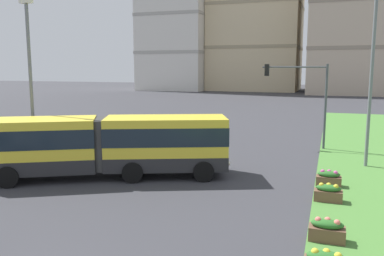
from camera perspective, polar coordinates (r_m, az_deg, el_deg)
articulated_bus at (r=20.32m, az=-11.73°, el=-2.35°), size 11.67×7.35×3.00m
car_silver_hatch at (r=27.93m, az=-8.05°, el=-1.18°), size 4.49×2.20×1.58m
flower_planter_2 at (r=13.57m, az=18.66°, el=-13.58°), size 1.10×0.56×0.74m
flower_planter_3 at (r=17.35m, az=18.82°, el=-8.70°), size 1.10×0.56×0.74m
flower_planter_4 at (r=19.52m, az=18.88°, el=-6.79°), size 1.10×0.56×0.74m
traffic_light_far_right at (r=27.85m, az=15.56°, el=5.22°), size 4.28×0.28×5.69m
streetlight_left at (r=23.01m, az=-22.00°, el=6.63°), size 0.70×0.28×8.93m
streetlight_median at (r=23.57m, az=24.20°, el=7.35°), size 0.70×0.28×9.60m
apartment_tower_westcentre at (r=102.54m, az=9.24°, el=16.46°), size 21.06×18.80×39.42m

